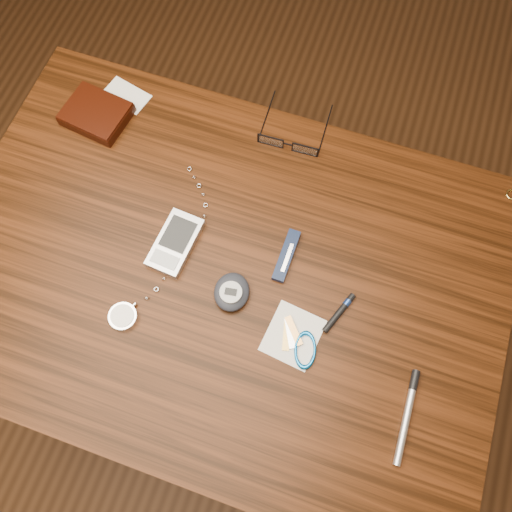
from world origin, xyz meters
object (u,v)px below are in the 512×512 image
(pedometer, at_px, (232,292))
(notepad_keys, at_px, (299,343))
(desk, at_px, (226,285))
(pda_phone, at_px, (175,243))
(wallet_and_card, at_px, (97,113))
(pocket_knife, at_px, (286,256))
(pocket_watch, at_px, (127,311))
(silver_pen, at_px, (408,409))
(eyeglasses, at_px, (289,143))

(pedometer, height_order, notepad_keys, pedometer)
(desk, distance_m, pda_phone, 0.15)
(wallet_and_card, relative_size, pocket_knife, 1.62)
(notepad_keys, bearing_deg, pedometer, 162.03)
(desk, relative_size, pda_phone, 8.24)
(pocket_watch, relative_size, silver_pen, 2.21)
(pedometer, height_order, pocket_knife, pedometer)
(pedometer, bearing_deg, silver_pen, -14.98)
(pocket_watch, height_order, pocket_knife, same)
(notepad_keys, bearing_deg, pocket_knife, 115.79)
(eyeglasses, relative_size, pda_phone, 1.07)
(eyeglasses, bearing_deg, pocket_knife, -73.28)
(wallet_and_card, height_order, silver_pen, wallet_and_card)
(desk, bearing_deg, pocket_knife, 30.30)
(silver_pen, bearing_deg, wallet_and_card, 153.99)
(desk, distance_m, notepad_keys, 0.21)
(desk, distance_m, wallet_and_card, 0.42)
(pocket_watch, xyz_separation_m, pda_phone, (0.03, 0.14, 0.00))
(eyeglasses, bearing_deg, desk, -96.98)
(desk, height_order, notepad_keys, notepad_keys)
(pocket_watch, bearing_deg, eyeglasses, 68.31)
(pda_phone, bearing_deg, notepad_keys, -20.42)
(desk, height_order, eyeglasses, eyeglasses)
(wallet_and_card, bearing_deg, desk, -32.51)
(desk, distance_m, silver_pen, 0.40)
(wallet_and_card, bearing_deg, notepad_keys, -30.45)
(eyeglasses, height_order, notepad_keys, eyeglasses)
(pocket_knife, bearing_deg, pda_phone, -167.85)
(desk, bearing_deg, pocket_watch, -135.19)
(pedometer, bearing_deg, pocket_knife, 54.61)
(eyeglasses, distance_m, pda_phone, 0.29)
(pocket_knife, bearing_deg, desk, -149.70)
(pda_phone, relative_size, notepad_keys, 1.14)
(pocket_knife, bearing_deg, pocket_watch, -140.90)
(pda_phone, distance_m, pocket_knife, 0.20)
(pedometer, distance_m, silver_pen, 0.34)
(pocket_knife, height_order, silver_pen, pocket_knife)
(notepad_keys, height_order, pocket_knife, pocket_knife)
(pda_phone, relative_size, pocket_knife, 1.22)
(eyeglasses, bearing_deg, notepad_keys, -69.61)
(pedometer, xyz_separation_m, silver_pen, (0.33, -0.09, -0.01))
(pda_phone, bearing_deg, eyeglasses, 63.68)
(pocket_watch, height_order, notepad_keys, pocket_watch)
(pedometer, bearing_deg, wallet_and_card, 145.65)
(wallet_and_card, height_order, pocket_knife, wallet_and_card)
(pedometer, height_order, silver_pen, pedometer)
(desk, relative_size, wallet_and_card, 6.23)
(desk, bearing_deg, pedometer, -49.68)
(pocket_watch, height_order, pedometer, pedometer)
(pocket_watch, distance_m, pedometer, 0.18)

